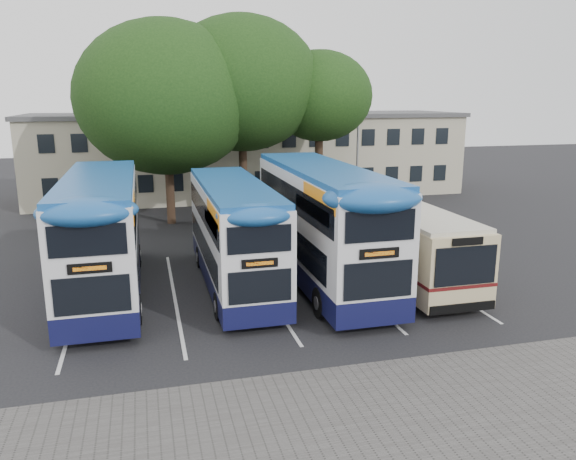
# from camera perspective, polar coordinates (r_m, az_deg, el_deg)

# --- Properties ---
(ground) EXTENTS (120.00, 120.00, 0.00)m
(ground) POSITION_cam_1_polar(r_m,az_deg,el_deg) (19.20, 11.98, -9.74)
(ground) COLOR black
(ground) RESTS_ON ground
(paving_strip) EXTENTS (40.00, 6.00, 0.01)m
(paving_strip) POSITION_cam_1_polar(r_m,az_deg,el_deg) (14.42, 13.72, -18.14)
(paving_strip) COLOR #595654
(paving_strip) RESTS_ON ground
(bay_lines) EXTENTS (14.12, 11.00, 0.01)m
(bay_lines) POSITION_cam_1_polar(r_m,az_deg,el_deg) (22.44, -2.46, -5.97)
(bay_lines) COLOR silver
(bay_lines) RESTS_ON ground
(depot_building) EXTENTS (32.40, 8.40, 6.20)m
(depot_building) POSITION_cam_1_polar(r_m,az_deg,el_deg) (43.67, -3.80, 7.78)
(depot_building) COLOR #B1AC8E
(depot_building) RESTS_ON ground
(lamp_post) EXTENTS (0.25, 1.05, 9.06)m
(lamp_post) POSITION_cam_1_polar(r_m,az_deg,el_deg) (38.44, 7.14, 9.82)
(lamp_post) COLOR gray
(lamp_post) RESTS_ON ground
(tree_left) EXTENTS (10.29, 10.29, 11.73)m
(tree_left) POSITION_cam_1_polar(r_m,az_deg,el_deg) (33.69, -12.33, 12.98)
(tree_left) COLOR black
(tree_left) RESTS_ON ground
(tree_mid) EXTENTS (9.48, 9.48, 12.21)m
(tree_mid) POSITION_cam_1_polar(r_m,az_deg,el_deg) (34.91, -4.75, 14.58)
(tree_mid) COLOR black
(tree_mid) RESTS_ON ground
(tree_right) EXTENTS (6.53, 6.53, 10.23)m
(tree_right) POSITION_cam_1_polar(r_m,az_deg,el_deg) (35.65, 3.23, 13.39)
(tree_right) COLOR black
(tree_right) RESTS_ON ground
(bus_dd_left) EXTENTS (2.64, 10.90, 4.54)m
(bus_dd_left) POSITION_cam_1_polar(r_m,az_deg,el_deg) (22.51, -18.38, 0.02)
(bus_dd_left) COLOR #10113B
(bus_dd_left) RESTS_ON ground
(bus_dd_mid) EXTENTS (2.44, 10.07, 4.20)m
(bus_dd_mid) POSITION_cam_1_polar(r_m,az_deg,el_deg) (22.24, -5.54, -0.00)
(bus_dd_mid) COLOR #10113B
(bus_dd_mid) RESTS_ON ground
(bus_dd_right) EXTENTS (2.77, 11.41, 4.76)m
(bus_dd_right) POSITION_cam_1_polar(r_m,az_deg,el_deg) (22.71, 3.44, 1.12)
(bus_dd_right) COLOR #10113B
(bus_dd_right) RESTS_ON ground
(bus_single) EXTENTS (2.63, 10.33, 3.08)m
(bus_single) POSITION_cam_1_polar(r_m,az_deg,el_deg) (24.13, 11.03, -0.50)
(bus_single) COLOR #CBB787
(bus_single) RESTS_ON ground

